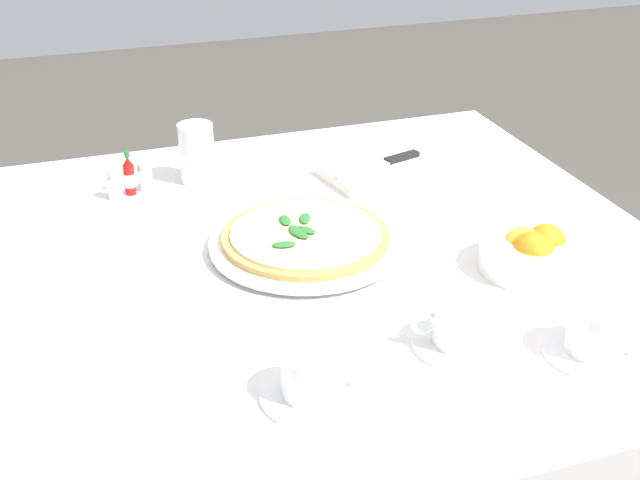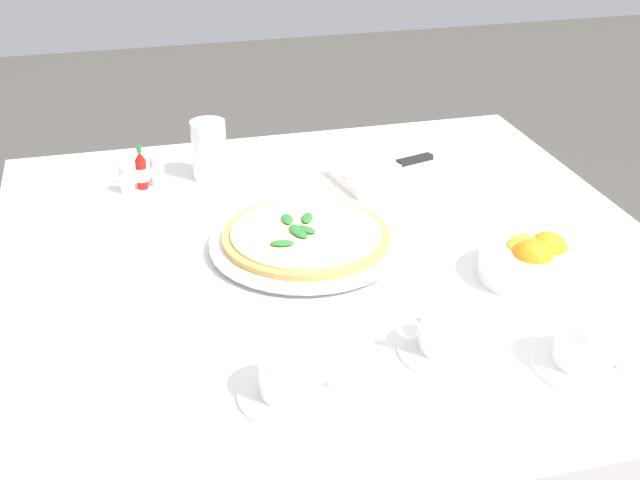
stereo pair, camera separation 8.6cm
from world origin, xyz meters
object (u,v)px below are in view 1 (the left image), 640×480
at_px(citrus_bowl, 531,252).
at_px(hot_sauce_bottle, 129,176).
at_px(pizza_plate, 306,243).
at_px(coffee_cup_center_back, 461,327).
at_px(coffee_cup_left_edge, 597,333).
at_px(pepper_shaker, 145,177).
at_px(napkin_folded, 382,170).
at_px(water_glass_far_right, 197,156).
at_px(pizza, 306,236).
at_px(coffee_cup_back_corner, 313,376).
at_px(salt_shaker, 115,185).
at_px(dinner_knife, 381,163).

xyz_separation_m(citrus_bowl, hot_sauce_bottle, (0.54, -0.47, 0.01)).
bearing_deg(pizza_plate, coffee_cup_center_back, 109.70).
xyz_separation_m(coffee_cup_left_edge, coffee_cup_center_back, (0.16, -0.07, -0.00)).
distance_m(coffee_cup_left_edge, pepper_shaker, 0.84).
bearing_deg(pepper_shaker, napkin_folded, 169.99).
distance_m(coffee_cup_center_back, napkin_folded, 0.56).
distance_m(pizza_plate, coffee_cup_left_edge, 0.47).
relative_size(water_glass_far_right, napkin_folded, 0.46).
distance_m(pizza, coffee_cup_center_back, 0.33).
relative_size(pizza, coffee_cup_back_corner, 2.01).
distance_m(coffee_cup_back_corner, salt_shaker, 0.66).
bearing_deg(dinner_knife, coffee_cup_back_corner, 44.66).
xyz_separation_m(pizza, water_glass_far_right, (0.11, -0.32, 0.02)).
bearing_deg(napkin_folded, coffee_cup_back_corner, 49.43).
bearing_deg(hot_sauce_bottle, napkin_folded, 171.79).
bearing_deg(pizza, pepper_shaker, -56.33).
bearing_deg(coffee_cup_center_back, water_glass_far_right, -70.84).
bearing_deg(napkin_folded, coffee_cup_center_back, 67.00).
relative_size(pizza, citrus_bowl, 1.77).
bearing_deg(coffee_cup_left_edge, pizza, -55.17).
xyz_separation_m(pizza_plate, dinner_knife, (-0.22, -0.23, 0.01)).
bearing_deg(coffee_cup_back_corner, pepper_shaker, -81.09).
distance_m(coffee_cup_back_corner, coffee_cup_center_back, 0.22).
relative_size(pizza_plate, coffee_cup_left_edge, 2.35).
height_order(pizza, hot_sauce_bottle, hot_sauce_bottle).
bearing_deg(citrus_bowl, pepper_shaker, -42.98).
distance_m(dinner_knife, citrus_bowl, 0.41).
height_order(dinner_knife, citrus_bowl, citrus_bowl).
relative_size(pizza, coffee_cup_center_back, 2.03).
height_order(pizza_plate, coffee_cup_left_edge, coffee_cup_left_edge).
bearing_deg(pizza_plate, dinner_knife, -133.90).
height_order(pizza, water_glass_far_right, water_glass_far_right).
xyz_separation_m(napkin_folded, dinner_knife, (0.00, 0.00, 0.01)).
xyz_separation_m(coffee_cup_back_corner, water_glass_far_right, (0.00, -0.67, 0.02)).
bearing_deg(dinner_knife, pizza_plate, 30.09).
xyz_separation_m(water_glass_far_right, salt_shaker, (0.16, 0.03, -0.02)).
bearing_deg(coffee_cup_back_corner, hot_sauce_bottle, -78.57).
xyz_separation_m(pizza, coffee_cup_left_edge, (-0.27, 0.38, 0.01)).
bearing_deg(pizza_plate, coffee_cup_left_edge, 124.80).
relative_size(coffee_cup_back_corner, coffee_cup_center_back, 1.01).
relative_size(dinner_knife, citrus_bowl, 1.28).
relative_size(coffee_cup_back_corner, water_glass_far_right, 1.19).
distance_m(pizza, napkin_folded, 0.33).
height_order(coffee_cup_center_back, dinner_knife, coffee_cup_center_back).
distance_m(coffee_cup_left_edge, dinner_knife, 0.62).
bearing_deg(coffee_cup_center_back, dinner_knife, -101.68).
relative_size(coffee_cup_back_corner, napkin_folded, 0.55).
bearing_deg(water_glass_far_right, coffee_cup_left_edge, 118.04).
height_order(coffee_cup_center_back, napkin_folded, coffee_cup_center_back).
bearing_deg(salt_shaker, coffee_cup_left_edge, 128.16).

